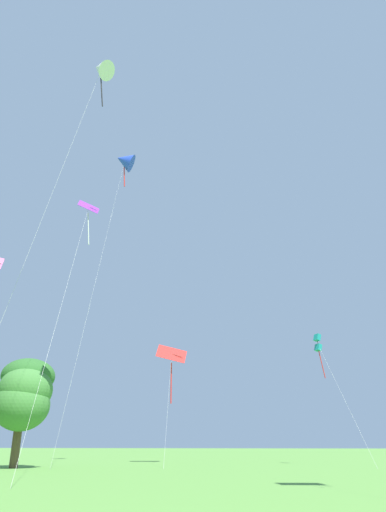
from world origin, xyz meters
name	(u,v)px	position (x,y,z in m)	size (l,w,h in m)	color
kite_teal_box	(318,344)	(1.51, 37.36, 8.99)	(2.91, 6.29, 9.84)	teal
kite_blue_delta	(125,161)	(-15.92, 37.00, 28.37)	(2.66, 11.67, 29.58)	blue
kite_purple_streamer	(87,218)	(-12.76, 22.84, 14.78)	(2.99, 9.80, 16.34)	purple
kite_red_high	(171,364)	(-11.09, 38.82, 8.03)	(3.25, 10.52, 9.87)	red
kite_white_distant	(101,69)	(-12.12, 21.64, 25.58)	(3.66, 6.73, 26.53)	white
tree_right_cluster	(25,392)	(-18.35, 27.62, 4.67)	(3.89, 4.43, 6.99)	brown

